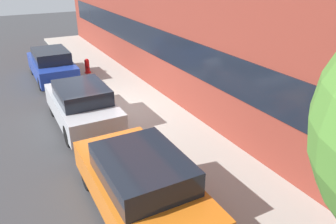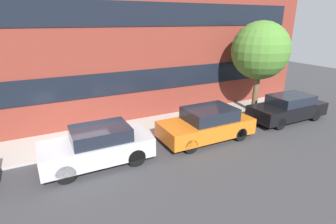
{
  "view_description": "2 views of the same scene",
  "coord_description": "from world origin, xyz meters",
  "px_view_note": "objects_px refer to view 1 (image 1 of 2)",
  "views": [
    {
      "loc": [
        10.3,
        -3.21,
        4.91
      ],
      "look_at": [
        3.33,
        0.53,
        1.3
      ],
      "focal_mm": 35.0,
      "sensor_mm": 36.0,
      "label": 1
    },
    {
      "loc": [
        -1.19,
        -9.69,
        4.95
      ],
      "look_at": [
        3.74,
        0.03,
        1.13
      ],
      "focal_mm": 28.0,
      "sensor_mm": 36.0,
      "label": 2
    }
  ],
  "objects_px": {
    "fire_hydrant": "(87,66)",
    "parked_car_blue": "(52,65)",
    "parked_car_silver": "(82,105)",
    "parked_car_orange": "(141,183)"
  },
  "relations": [
    {
      "from": "fire_hydrant",
      "to": "parked_car_silver",
      "type": "bearing_deg",
      "value": -16.94
    },
    {
      "from": "parked_car_blue",
      "to": "parked_car_orange",
      "type": "distance_m",
      "value": 9.95
    },
    {
      "from": "parked_car_silver",
      "to": "fire_hydrant",
      "type": "relative_size",
      "value": 5.6
    },
    {
      "from": "parked_car_blue",
      "to": "parked_car_silver",
      "type": "relative_size",
      "value": 1.02
    },
    {
      "from": "parked_car_silver",
      "to": "parked_car_orange",
      "type": "xyz_separation_m",
      "value": [
        4.7,
        0.0,
        -0.01
      ]
    },
    {
      "from": "fire_hydrant",
      "to": "parked_car_blue",
      "type": "bearing_deg",
      "value": -92.09
    },
    {
      "from": "parked_car_orange",
      "to": "fire_hydrant",
      "type": "relative_size",
      "value": 5.89
    },
    {
      "from": "parked_car_blue",
      "to": "parked_car_orange",
      "type": "bearing_deg",
      "value": -180.0
    },
    {
      "from": "parked_car_silver",
      "to": "fire_hydrant",
      "type": "bearing_deg",
      "value": -16.94
    },
    {
      "from": "parked_car_blue",
      "to": "fire_hydrant",
      "type": "distance_m",
      "value": 1.6
    }
  ]
}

